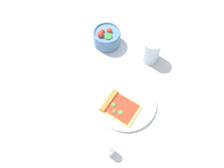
% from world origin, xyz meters
% --- Properties ---
extents(ground_plane, '(2.40, 2.40, 0.00)m').
position_xyz_m(ground_plane, '(0.00, 0.00, 0.00)').
color(ground_plane, '#B2B7BC').
rests_on(ground_plane, ground).
extents(plate, '(0.23, 0.23, 0.01)m').
position_xyz_m(plate, '(0.03, -0.05, 0.01)').
color(plate, silver).
rests_on(plate, ground_plane).
extents(pizza_slice_main, '(0.14, 0.11, 0.02)m').
position_xyz_m(pizza_slice_main, '(0.02, -0.09, 0.02)').
color(pizza_slice_main, '#E5B256').
rests_on(pizza_slice_main, plate).
extents(salad_bowl, '(0.12, 0.12, 0.08)m').
position_xyz_m(salad_bowl, '(-0.22, 0.11, 0.04)').
color(salad_bowl, '#4C7299').
rests_on(salad_bowl, ground_plane).
extents(soda_glass, '(0.07, 0.07, 0.11)m').
position_xyz_m(soda_glass, '(-0.03, 0.17, 0.05)').
color(soda_glass, silver).
rests_on(soda_glass, ground_plane).
extents(paper_napkin, '(0.12, 0.11, 0.00)m').
position_xyz_m(paper_napkin, '(-0.15, -0.20, 0.00)').
color(paper_napkin, white).
rests_on(paper_napkin, ground_plane).
extents(pepper_shaker, '(0.03, 0.03, 0.07)m').
position_xyz_m(pepper_shaker, '(0.11, -0.22, 0.03)').
color(pepper_shaker, silver).
rests_on(pepper_shaker, ground_plane).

